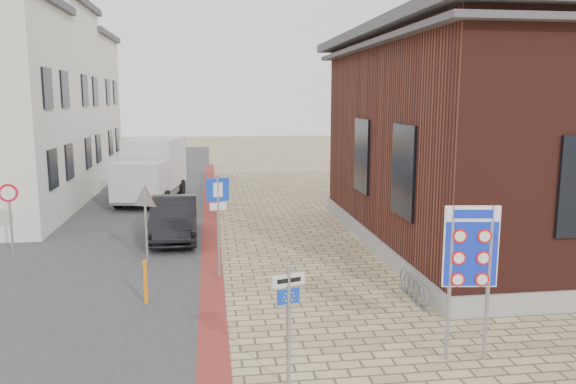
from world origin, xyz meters
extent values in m
plane|color=tan|center=(0.00, 0.00, 0.00)|extent=(120.00, 120.00, 0.00)
cube|color=#38383A|center=(-5.50, 15.00, 0.01)|extent=(7.00, 60.00, 0.02)
cube|color=maroon|center=(-2.00, 10.00, 0.01)|extent=(0.60, 40.00, 0.02)
cube|color=gray|center=(9.00, 7.00, 0.25)|extent=(12.15, 12.15, 0.50)
cube|color=#441B15|center=(9.00, 7.00, 3.50)|extent=(12.00, 12.00, 6.00)
cube|color=#48474C|center=(9.00, 7.00, 6.65)|extent=(13.00, 13.00, 0.30)
cube|color=#48474C|center=(9.00, 7.00, 6.25)|extent=(12.70, 12.70, 0.15)
cube|color=black|center=(2.98, 4.00, 2.80)|extent=(0.12, 1.60, 2.40)
cube|color=black|center=(2.98, 8.00, 2.80)|extent=(0.12, 1.60, 2.40)
cube|color=black|center=(-7.48, 10.80, 2.20)|extent=(0.10, 1.10, 1.40)
cube|color=black|center=(-7.48, 13.20, 2.20)|extent=(0.10, 1.10, 1.40)
cube|color=black|center=(-7.48, 10.80, 5.00)|extent=(0.10, 1.10, 1.40)
cube|color=black|center=(-7.48, 13.20, 5.00)|extent=(0.10, 1.10, 1.40)
cube|color=silver|center=(-11.00, 18.00, 4.40)|extent=(7.00, 6.00, 8.80)
cube|color=#48474C|center=(-11.00, 18.00, 8.95)|extent=(7.40, 6.40, 0.30)
cube|color=black|center=(-7.48, 16.80, 2.20)|extent=(0.10, 1.10, 1.40)
cube|color=black|center=(-7.48, 19.20, 2.20)|extent=(0.10, 1.10, 1.40)
cube|color=black|center=(-7.48, 16.80, 5.00)|extent=(0.10, 1.10, 1.40)
cube|color=black|center=(-7.48, 19.20, 5.00)|extent=(0.10, 1.10, 1.40)
cube|color=silver|center=(-11.00, 24.00, 4.00)|extent=(7.00, 6.00, 8.00)
cube|color=#48474C|center=(-11.00, 24.00, 8.15)|extent=(7.40, 6.40, 0.30)
cube|color=black|center=(-7.48, 22.80, 2.20)|extent=(0.10, 1.10, 1.40)
cube|color=black|center=(-7.48, 25.20, 2.20)|extent=(0.10, 1.10, 1.40)
cube|color=black|center=(-7.48, 22.80, 5.00)|extent=(0.10, 1.10, 1.40)
cube|color=black|center=(-7.48, 25.20, 5.00)|extent=(0.10, 1.10, 1.40)
torus|color=slate|center=(2.65, 1.60, 0.28)|extent=(0.04, 0.60, 0.60)
torus|color=slate|center=(2.65, 1.90, 0.28)|extent=(0.04, 0.60, 0.60)
torus|color=slate|center=(2.65, 2.20, 0.28)|extent=(0.04, 0.60, 0.60)
torus|color=slate|center=(2.65, 2.50, 0.28)|extent=(0.04, 0.60, 0.60)
torus|color=slate|center=(2.65, 2.80, 0.28)|extent=(0.04, 0.60, 0.60)
cube|color=slate|center=(2.65, 2.20, 0.02)|extent=(0.08, 1.60, 0.04)
imported|color=black|center=(-3.20, 8.88, 0.70)|extent=(1.56, 4.27, 1.40)
cube|color=slate|center=(-4.64, 16.00, 0.44)|extent=(2.89, 5.58, 0.25)
cube|color=silver|center=(-4.94, 14.15, 1.23)|extent=(2.31, 1.98, 1.58)
cube|color=black|center=(-5.06, 13.42, 1.53)|extent=(1.86, 0.38, 0.79)
cube|color=silver|center=(-4.50, 16.87, 1.72)|extent=(2.71, 3.85, 2.17)
cylinder|color=black|center=(-5.91, 14.61, 0.39)|extent=(0.37, 0.82, 0.79)
cylinder|color=black|center=(-3.87, 14.28, 0.39)|extent=(0.37, 0.82, 0.79)
cylinder|color=black|center=(-5.41, 17.72, 0.39)|extent=(0.37, 0.82, 0.79)
cylinder|color=black|center=(-3.37, 17.39, 0.39)|extent=(0.37, 0.82, 0.79)
cylinder|color=gray|center=(2.16, -0.80, 1.42)|extent=(0.07, 0.07, 2.83)
cylinder|color=gray|center=(2.84, -0.89, 1.42)|extent=(0.07, 0.07, 2.83)
cube|color=white|center=(2.50, -0.84, 2.10)|extent=(0.96, 0.17, 1.46)
cube|color=#1029C7|center=(2.50, -0.84, 2.10)|extent=(0.93, 0.17, 1.42)
cube|color=white|center=(2.50, -0.84, 2.69)|extent=(0.93, 0.18, 0.27)
cylinder|color=gray|center=(-0.80, -1.39, 1.02)|extent=(0.07, 0.07, 2.05)
cube|color=silver|center=(-0.80, -1.39, 1.83)|extent=(0.54, 0.18, 0.20)
cube|color=#0F38B7|center=(-0.80, -1.39, 1.56)|extent=(0.37, 0.14, 0.25)
cylinder|color=gray|center=(-1.80, 4.50, 1.36)|extent=(0.07, 0.07, 2.72)
cube|color=#1039C7|center=(-1.80, 4.50, 2.34)|extent=(0.59, 0.19, 0.60)
cube|color=white|center=(-1.80, 4.50, 1.91)|extent=(0.43, 0.15, 0.20)
cylinder|color=gray|center=(-3.80, 6.00, 1.08)|extent=(0.07, 0.07, 2.16)
cylinder|color=gray|center=(-7.73, 7.00, 1.12)|extent=(0.07, 0.07, 2.23)
cylinder|color=red|center=(-7.73, 7.00, 1.98)|extent=(0.53, 0.12, 0.53)
cylinder|color=orange|center=(-3.50, 2.80, 0.52)|extent=(0.11, 0.11, 1.04)
camera|label=1|loc=(-1.99, -9.80, 4.66)|focal=35.00mm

